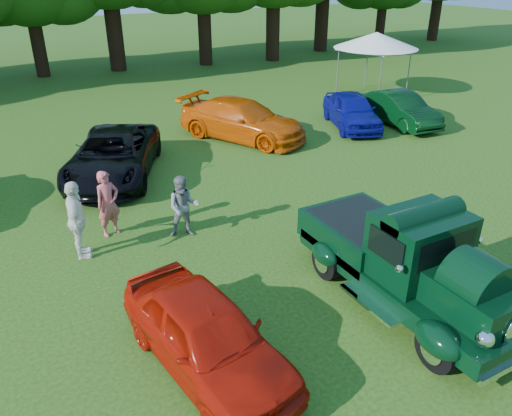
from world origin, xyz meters
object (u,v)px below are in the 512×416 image
back_car_black (113,155)px  red_convertible (206,335)px  spectator_grey (184,207)px  back_car_orange (242,120)px  back_car_green (400,109)px  back_car_blue (352,110)px  hero_pickup (407,262)px  spectator_white (77,220)px  canopy_tent (376,41)px  spectator_pink (108,204)px

back_car_black → red_convertible: bearing=-68.8°
back_car_black → spectator_grey: spectator_grey is taller
back_car_orange → back_car_green: size_ratio=1.27×
back_car_orange → back_car_blue: 4.60m
hero_pickup → red_convertible: 4.16m
back_car_black → spectator_white: (-1.90, -4.33, 0.22)m
back_car_black → back_car_orange: bearing=40.9°
hero_pickup → canopy_tent: 17.11m
canopy_tent → red_convertible: bearing=-138.4°
red_convertible → back_car_green: size_ratio=0.97×
back_car_black → back_car_blue: (9.71, 0.55, -0.03)m
back_car_blue → spectator_pink: spectator_pink is taller
hero_pickup → canopy_tent: (10.61, 13.30, 1.76)m
back_car_orange → back_car_blue: back_car_orange is taller
spectator_grey → back_car_green: bearing=41.5°
spectator_grey → canopy_tent: (13.45, 8.82, 1.84)m
red_convertible → back_car_green: bearing=27.1°
back_car_black → back_car_blue: back_car_black is taller
back_car_black → spectator_pink: 3.76m
back_car_green → spectator_pink: spectator_pink is taller
red_convertible → back_car_orange: size_ratio=0.76×
red_convertible → spectator_grey: spectator_grey is taller
back_car_orange → canopy_tent: (8.78, 2.90, 1.89)m
back_car_black → spectator_white: size_ratio=2.75×
red_convertible → back_car_green: 15.21m
back_car_blue → spectator_white: (-11.62, -4.88, 0.24)m
spectator_grey → red_convertible: bearing=-87.2°
back_car_blue → canopy_tent: (4.25, 3.71, 1.94)m
red_convertible → spectator_grey: 4.50m
back_car_blue → red_convertible: bearing=-116.6°
red_convertible → back_car_orange: (5.98, 10.22, 0.08)m
spectator_grey → spectator_white: bearing=-165.7°
back_car_blue → canopy_tent: size_ratio=0.81×
spectator_pink → hero_pickup: bearing=-69.2°
red_convertible → back_car_black: 8.90m
red_convertible → back_car_black: size_ratio=0.75×
red_convertible → back_car_green: back_car_green is taller
back_car_blue → spectator_pink: 11.54m
spectator_grey → back_car_blue: bearing=48.8°
spectator_grey → canopy_tent: 16.19m
hero_pickup → back_car_green: hero_pickup is taller
back_car_orange → back_car_green: back_car_orange is taller
spectator_grey → spectator_white: spectator_white is taller
red_convertible → back_car_blue: bearing=33.9°
hero_pickup → spectator_grey: bearing=122.3°
red_convertible → spectator_white: (-1.10, 4.53, 0.27)m
red_convertible → canopy_tent: canopy_tent is taller
hero_pickup → back_car_black: hero_pickup is taller
back_car_orange → spectator_white: (-7.09, -5.69, 0.20)m
back_car_black → back_car_green: back_car_black is taller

